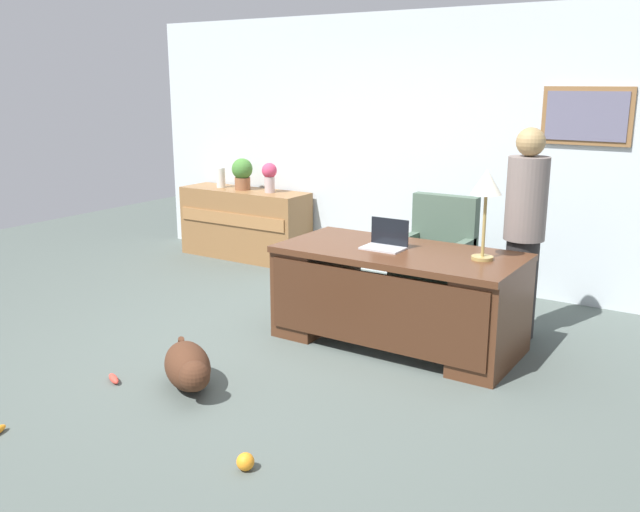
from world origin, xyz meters
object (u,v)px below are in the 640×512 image
(desk_lamp, at_px, (486,188))
(potted_plant, at_px, (242,173))
(vase_empty, at_px, (221,178))
(dog_toy_bone, at_px, (114,379))
(dog_toy_ball, at_px, (245,462))
(laptop, at_px, (386,241))
(vase_with_flowers, at_px, (269,175))
(person_standing, at_px, (524,232))
(desk, at_px, (396,294))
(credenza, at_px, (245,224))
(dog_lying, at_px, (188,367))
(armchair, at_px, (436,260))

(desk_lamp, distance_m, potted_plant, 3.70)
(vase_empty, bearing_deg, desk_lamp, -21.01)
(desk_lamp, xyz_separation_m, dog_toy_bone, (-1.95, -1.80, -1.26))
(dog_toy_ball, bearing_deg, desk_lamp, 77.61)
(potted_plant, bearing_deg, vase_empty, 180.00)
(laptop, relative_size, desk_lamp, 0.49)
(dog_toy_bone, bearing_deg, laptop, 55.36)
(vase_with_flowers, bearing_deg, potted_plant, 180.00)
(vase_with_flowers, bearing_deg, person_standing, -14.59)
(vase_empty, relative_size, potted_plant, 0.64)
(potted_plant, height_order, dog_toy_bone, potted_plant)
(desk, height_order, potted_plant, potted_plant)
(vase_with_flowers, bearing_deg, vase_empty, 180.00)
(credenza, relative_size, dog_lying, 2.50)
(vase_with_flowers, distance_m, dog_toy_ball, 4.51)
(person_standing, bearing_deg, dog_toy_bone, -130.47)
(dog_lying, bearing_deg, dog_toy_ball, -31.38)
(vase_with_flowers, bearing_deg, credenza, -179.79)
(person_standing, distance_m, laptop, 1.11)
(vase_empty, bearing_deg, laptop, -26.77)
(armchair, height_order, laptop, armchair)
(person_standing, bearing_deg, dog_toy_ball, -101.92)
(vase_empty, bearing_deg, dog_lying, -52.86)
(armchair, distance_m, dog_toy_bone, 2.94)
(desk, bearing_deg, dog_lying, -118.33)
(potted_plant, bearing_deg, armchair, -12.64)
(dog_toy_bone, bearing_deg, person_standing, 49.53)
(desk, height_order, desk_lamp, desk_lamp)
(desk, relative_size, dog_lying, 2.95)
(desk_lamp, distance_m, vase_with_flowers, 3.34)
(person_standing, height_order, dog_lying, person_standing)
(person_standing, xyz_separation_m, laptop, (-0.87, -0.69, -0.05))
(laptop, height_order, potted_plant, potted_plant)
(dog_lying, height_order, potted_plant, potted_plant)
(vase_empty, relative_size, dog_toy_ball, 2.35)
(desk, bearing_deg, credenza, 150.87)
(vase_with_flowers, bearing_deg, dog_lying, -62.51)
(armchair, xyz_separation_m, person_standing, (0.82, -0.21, 0.40))
(dog_toy_bone, bearing_deg, desk_lamp, 42.68)
(laptop, relative_size, vase_with_flowers, 0.96)
(dog_toy_ball, height_order, dog_toy_bone, dog_toy_ball)
(potted_plant, xyz_separation_m, dog_toy_bone, (1.45, -3.23, -0.98))
(dog_toy_bone, bearing_deg, dog_lying, 22.26)
(desk_lamp, height_order, dog_toy_bone, desk_lamp)
(dog_lying, xyz_separation_m, potted_plant, (-1.96, 3.02, 0.85))
(vase_empty, bearing_deg, desk, -26.35)
(person_standing, xyz_separation_m, dog_toy_ball, (-0.59, -2.79, -0.82))
(dog_lying, xyz_separation_m, dog_toy_bone, (-0.51, -0.21, -0.13))
(desk, bearing_deg, vase_empty, 153.65)
(potted_plant, bearing_deg, desk, -28.98)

